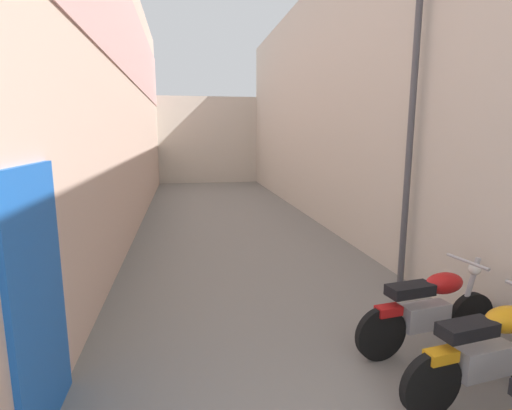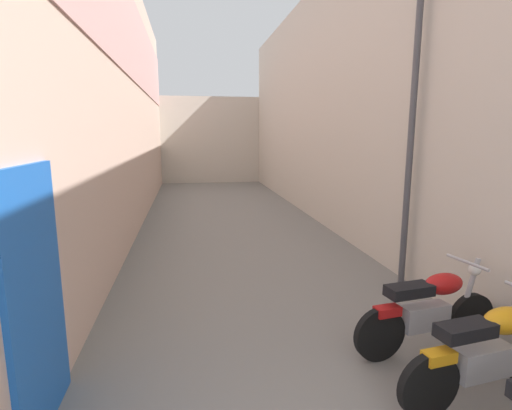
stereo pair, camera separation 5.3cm
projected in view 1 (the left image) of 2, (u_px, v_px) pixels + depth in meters
The scene contains 7 objects.
ground_plane at pixel (246, 253), 8.15m from camera, with size 35.82×35.82×0.00m, color slate.
building_left at pixel (119, 93), 8.98m from camera, with size 0.45×19.82×6.62m.
building_right at pixel (334, 102), 9.96m from camera, with size 0.45×19.82×6.44m.
building_far_end at pixel (207, 140), 20.27m from camera, with size 7.82×2.00×4.20m, color beige.
motorcycle_third at pixel (490, 351), 3.55m from camera, with size 1.84×0.58×1.04m.
motorcycle_fourth at pixel (430, 308), 4.42m from camera, with size 1.84×0.58×1.04m.
street_lamp at pixel (406, 113), 5.99m from camera, with size 0.79×0.18×4.70m.
Camera 1 is at (-1.20, 0.16, 2.44)m, focal length 27.60 mm.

